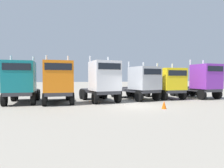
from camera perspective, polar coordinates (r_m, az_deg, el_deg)
ground at (r=15.91m, az=7.37°, el=-6.50°), size 200.00×200.00×0.00m
semi_truck_teal at (r=18.74m, az=-25.34°, el=0.62°), size 2.67×5.94×4.31m
semi_truck_orange at (r=17.62m, az=-15.74°, el=0.57°), size 2.58×5.86×4.32m
semi_truck_white at (r=18.29m, az=-2.85°, el=0.93°), size 3.17×6.01×4.43m
semi_truck_silver at (r=20.28m, az=8.41°, el=0.42°), size 3.67×6.63×4.02m
semi_truck_yellow at (r=21.92m, az=16.09°, el=0.21°), size 2.71×6.17×3.92m
semi_truck_purple at (r=23.78m, az=25.05°, el=0.85°), size 2.86×6.03×4.38m
traffic_cone_far at (r=14.84m, az=15.16°, el=-5.98°), size 0.36×0.36×0.60m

